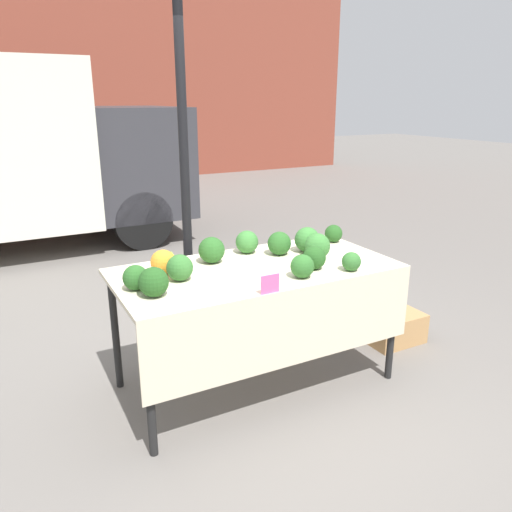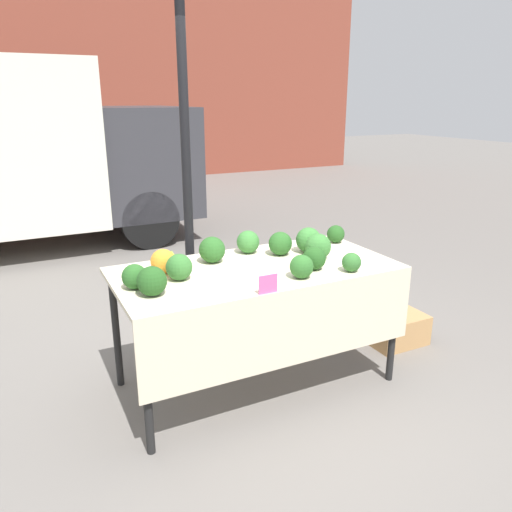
% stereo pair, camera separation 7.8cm
% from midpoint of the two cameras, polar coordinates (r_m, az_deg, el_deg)
% --- Properties ---
extents(ground_plane, '(40.00, 40.00, 0.00)m').
position_cam_midpoint_polar(ground_plane, '(3.74, -0.62, -14.15)').
color(ground_plane, slate).
extents(building_facade, '(16.00, 0.60, 5.35)m').
position_cam_midpoint_polar(building_facade, '(13.11, -22.98, 19.34)').
color(building_facade, brown).
rests_on(building_facade, ground_plane).
extents(tent_pole, '(0.07, 0.07, 2.65)m').
position_cam_midpoint_polar(tent_pole, '(3.78, -8.67, 7.55)').
color(tent_pole, black).
rests_on(tent_pole, ground_plane).
extents(market_table, '(1.89, 0.93, 0.88)m').
position_cam_midpoint_polar(market_table, '(3.34, -0.11, -3.35)').
color(market_table, beige).
rests_on(market_table, ground_plane).
extents(orange_cauliflower, '(0.16, 0.16, 0.16)m').
position_cam_midpoint_polar(orange_cauliflower, '(3.28, -11.25, -0.68)').
color(orange_cauliflower, orange).
rests_on(orange_cauliflower, market_table).
extents(romanesco_head, '(0.13, 0.13, 0.11)m').
position_cam_midpoint_polar(romanesco_head, '(3.42, -10.28, -0.31)').
color(romanesco_head, '#93B238').
rests_on(romanesco_head, market_table).
extents(broccoli_head_0, '(0.16, 0.16, 0.16)m').
position_cam_midpoint_polar(broccoli_head_0, '(3.33, 5.99, -0.20)').
color(broccoli_head_0, '#23511E').
rests_on(broccoli_head_0, market_table).
extents(broccoli_head_1, '(0.19, 0.19, 0.19)m').
position_cam_midpoint_polar(broccoli_head_1, '(3.70, 5.27, 1.87)').
color(broccoli_head_1, '#387533').
rests_on(broccoli_head_1, market_table).
extents(broccoli_head_2, '(0.17, 0.17, 0.17)m').
position_cam_midpoint_polar(broccoli_head_2, '(3.14, -9.41, -1.33)').
color(broccoli_head_2, '#336B2D').
rests_on(broccoli_head_2, market_table).
extents(broccoli_head_3, '(0.17, 0.17, 0.17)m').
position_cam_midpoint_polar(broccoli_head_3, '(2.92, -12.38, -2.92)').
color(broccoli_head_3, '#23511E').
rests_on(broccoli_head_3, market_table).
extents(broccoli_head_4, '(0.17, 0.17, 0.17)m').
position_cam_midpoint_polar(broccoli_head_4, '(3.66, -1.66, 1.61)').
color(broccoli_head_4, '#387533').
rests_on(broccoli_head_4, market_table).
extents(broccoli_head_5, '(0.18, 0.18, 0.18)m').
position_cam_midpoint_polar(broccoli_head_5, '(3.55, 6.40, 1.14)').
color(broccoli_head_5, '#387533').
rests_on(broccoli_head_5, market_table).
extents(broccoli_head_6, '(0.15, 0.15, 0.15)m').
position_cam_midpoint_polar(broccoli_head_6, '(3.05, -14.33, -2.41)').
color(broccoli_head_6, '#285B23').
rests_on(broccoli_head_6, market_table).
extents(broccoli_head_7, '(0.13, 0.13, 0.13)m').
position_cam_midpoint_polar(broccoli_head_7, '(3.33, 10.18, -0.63)').
color(broccoli_head_7, '#336B2D').
rests_on(broccoli_head_7, market_table).
extents(broccoli_head_8, '(0.15, 0.15, 0.15)m').
position_cam_midpoint_polar(broccoli_head_8, '(3.16, 4.60, -1.18)').
color(broccoli_head_8, '#2D6628').
rests_on(broccoli_head_8, market_table).
extents(broccoli_head_9, '(0.14, 0.14, 0.14)m').
position_cam_midpoint_polar(broccoli_head_9, '(3.98, 8.30, 2.56)').
color(broccoli_head_9, '#23511E').
rests_on(broccoli_head_9, market_table).
extents(broccoli_head_10, '(0.17, 0.17, 0.17)m').
position_cam_midpoint_polar(broccoli_head_10, '(3.62, 2.06, 1.45)').
color(broccoli_head_10, '#285B23').
rests_on(broccoli_head_10, market_table).
extents(broccoli_head_11, '(0.18, 0.18, 0.18)m').
position_cam_midpoint_polar(broccoli_head_11, '(3.45, -5.74, 0.68)').
color(broccoli_head_11, '#285B23').
rests_on(broccoli_head_11, market_table).
extents(price_sign, '(0.12, 0.01, 0.12)m').
position_cam_midpoint_polar(price_sign, '(2.90, 0.84, -3.22)').
color(price_sign, '#F45B9E').
rests_on(price_sign, market_table).
extents(produce_crate, '(0.47, 0.32, 0.25)m').
position_cam_midpoint_polar(produce_crate, '(4.39, 15.02, -7.93)').
color(produce_crate, tan).
rests_on(produce_crate, ground_plane).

